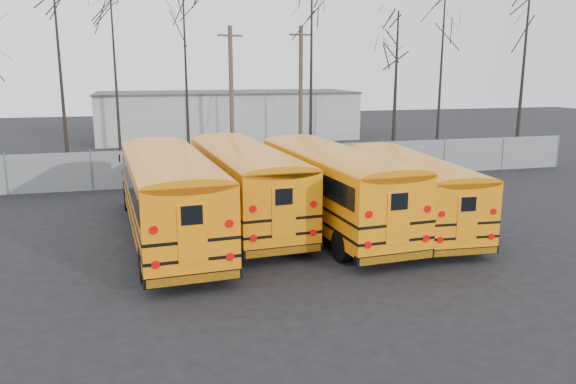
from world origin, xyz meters
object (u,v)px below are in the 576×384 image
object	(u,v)px
bus_c	(331,181)
utility_pole_right	(301,92)
bus_b	(243,178)
bus_d	(410,185)
utility_pole_left	(231,98)
bus_a	(168,189)

from	to	relation	value
bus_c	utility_pole_right	bearing A→B (deg)	73.67
bus_b	bus_c	size ratio (longest dim) A/B	1.00
bus_c	utility_pole_right	size ratio (longest dim) A/B	1.32
bus_d	utility_pole_left	xyz separation A→B (m)	(-4.74, 14.23, 2.73)
bus_b	bus_c	bearing A→B (deg)	-29.39
bus_a	utility_pole_right	xyz separation A→B (m)	(9.77, 17.21, 2.63)
bus_a	utility_pole_right	bearing A→B (deg)	56.39
utility_pole_right	utility_pole_left	bearing A→B (deg)	-140.04
bus_a	bus_d	bearing A→B (deg)	-6.15
bus_d	bus_b	bearing A→B (deg)	166.16
bus_c	bus_d	xyz separation A→B (m)	(3.10, -0.47, -0.22)
bus_b	bus_c	distance (m)	3.48
utility_pole_left	bus_d	bearing A→B (deg)	-83.27
bus_d	utility_pole_left	size ratio (longest dim) A/B	1.21
bus_b	bus_a	bearing A→B (deg)	-155.55
bus_c	utility_pole_left	xyz separation A→B (m)	(-1.64, 13.77, 2.51)
bus_a	utility_pole_left	size ratio (longest dim) A/B	1.40
bus_a	bus_b	distance (m)	3.40
bus_a	utility_pole_right	distance (m)	19.96
bus_d	utility_pole_left	world-z (taller)	utility_pole_left
bus_d	utility_pole_right	xyz separation A→B (m)	(0.53, 17.55, 2.89)
utility_pole_left	utility_pole_right	world-z (taller)	utility_pole_right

